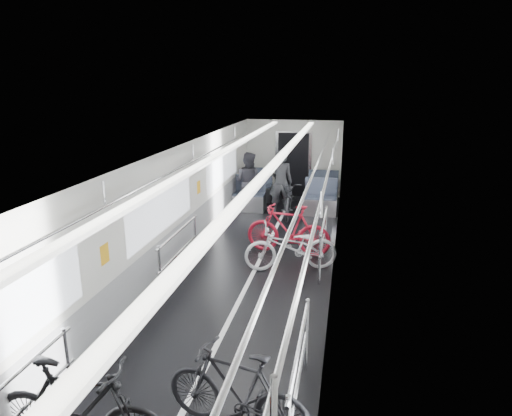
{
  "coord_description": "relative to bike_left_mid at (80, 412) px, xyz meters",
  "views": [
    {
      "loc": [
        1.67,
        -7.22,
        3.63
      ],
      "look_at": [
        0.0,
        1.03,
        1.23
      ],
      "focal_mm": 32.0,
      "sensor_mm": 36.0,
      "label": 1
    }
  ],
  "objects": [
    {
      "name": "bike_aisle",
      "position": [
        0.9,
        8.72,
        -0.05
      ],
      "size": [
        0.81,
        1.96,
        1.01
      ],
      "primitive_type": "imported",
      "rotation": [
        0.0,
        0.0,
        0.07
      ],
      "color": "black",
      "rests_on": "floor"
    },
    {
      "name": "bike_right_mid",
      "position": [
        1.41,
        5.02,
        -0.08
      ],
      "size": [
        1.92,
        1.13,
        0.95
      ],
      "primitive_type": "imported",
      "rotation": [
        0.0,
        0.0,
        -1.28
      ],
      "color": "silver",
      "rests_on": "floor"
    },
    {
      "name": "person_standing",
      "position": [
        0.64,
        8.76,
        0.35
      ],
      "size": [
        0.73,
        0.56,
        1.8
      ],
      "primitive_type": "imported",
      "rotation": [
        0.0,
        0.0,
        3.35
      ],
      "color": "black",
      "rests_on": "floor"
    },
    {
      "name": "bike_right_near",
      "position": [
        1.4,
        0.65,
        -0.05
      ],
      "size": [
        1.72,
        0.81,
        1.0
      ],
      "primitive_type": "imported",
      "rotation": [
        0.0,
        0.0,
        -1.79
      ],
      "color": "black",
      "rests_on": "floor"
    },
    {
      "name": "bike_left_mid",
      "position": [
        0.0,
        0.0,
        0.0
      ],
      "size": [
        1.85,
        0.56,
        1.11
      ],
      "primitive_type": "imported",
      "rotation": [
        0.0,
        0.0,
        1.59
      ],
      "color": "black",
      "rests_on": "floor"
    },
    {
      "name": "car_shell",
      "position": [
        0.72,
        5.74,
        0.57
      ],
      "size": [
        3.02,
        14.01,
        2.41
      ],
      "color": "black",
      "rests_on": "ground"
    },
    {
      "name": "person_seated",
      "position": [
        -0.32,
        9.0,
        0.28
      ],
      "size": [
        0.95,
        0.82,
        1.67
      ],
      "primitive_type": "imported",
      "rotation": [
        0.0,
        0.0,
        2.88
      ],
      "color": "#29282F",
      "rests_on": "floor"
    },
    {
      "name": "bike_right_far",
      "position": [
        1.24,
        5.86,
        -0.01
      ],
      "size": [
        1.86,
        0.7,
        1.09
      ],
      "primitive_type": "imported",
      "rotation": [
        0.0,
        0.0,
        -1.68
      ],
      "color": "#AF1528",
      "rests_on": "floor"
    }
  ]
}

